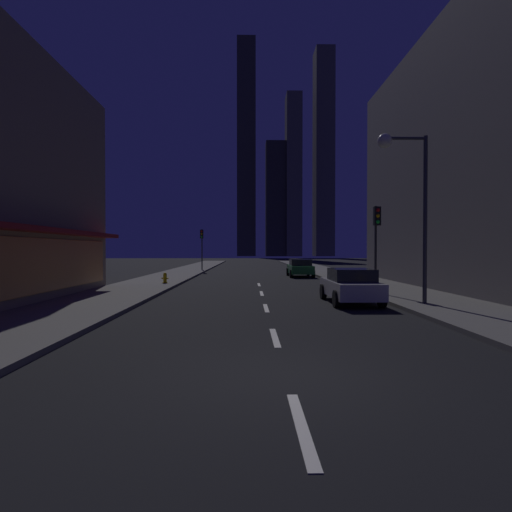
{
  "coord_description": "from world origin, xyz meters",
  "views": [
    {
      "loc": [
        -0.67,
        -7.11,
        2.24
      ],
      "look_at": [
        0.0,
        29.23,
        1.67
      ],
      "focal_mm": 28.63,
      "sensor_mm": 36.0,
      "label": 1
    }
  ],
  "objects": [
    {
      "name": "ground_plane",
      "position": [
        0.0,
        32.0,
        -0.05
      ],
      "size": [
        78.0,
        136.0,
        0.1
      ],
      "primitive_type": "cube",
      "color": "black"
    },
    {
      "name": "street_lamp_right",
      "position": [
        5.38,
        8.62,
        5.07
      ],
      "size": [
        1.96,
        0.56,
        6.58
      ],
      "color": "#38383D",
      "rests_on": "sidewalk_right"
    },
    {
      "name": "fire_hydrant_far_left",
      "position": [
        -5.9,
        18.48,
        0.45
      ],
      "size": [
        0.42,
        0.3,
        0.65
      ],
      "color": "gold",
      "rests_on": "sidewalk_left"
    },
    {
      "name": "traffic_light_near_right",
      "position": [
        5.5,
        12.41,
        3.19
      ],
      "size": [
        0.32,
        0.48,
        4.2
      ],
      "color": "#2D2D2D",
      "rests_on": "sidewalk_right"
    },
    {
      "name": "car_parked_near",
      "position": [
        3.6,
        9.84,
        0.74
      ],
      "size": [
        1.98,
        4.24,
        1.45
      ],
      "color": "silver",
      "rests_on": "ground"
    },
    {
      "name": "skyscraper_distant_mid",
      "position": [
        9.41,
        133.35,
        19.55
      ],
      "size": [
        8.27,
        6.49,
        39.09
      ],
      "primitive_type": "cube",
      "color": "#322F25",
      "rests_on": "ground"
    },
    {
      "name": "sidewalk_right",
      "position": [
        7.0,
        32.0,
        0.07
      ],
      "size": [
        4.0,
        76.0,
        0.15
      ],
      "primitive_type": "cube",
      "color": "#605E59",
      "rests_on": "ground"
    },
    {
      "name": "lane_marking_center",
      "position": [
        0.0,
        8.4,
        0.01
      ],
      "size": [
        0.16,
        23.0,
        0.01
      ],
      "color": "silver",
      "rests_on": "ground"
    },
    {
      "name": "skyscraper_distant_tall",
      "position": [
        -1.43,
        137.84,
        38.22
      ],
      "size": [
        6.51,
        6.38,
        76.43
      ],
      "primitive_type": "cube",
      "color": "#3E3B2E",
      "rests_on": "ground"
    },
    {
      "name": "skyscraper_distant_short",
      "position": [
        14.77,
        133.25,
        27.64
      ],
      "size": [
        5.2,
        8.36,
        55.29
      ],
      "primitive_type": "cube",
      "color": "#5E5A47",
      "rests_on": "ground"
    },
    {
      "name": "sidewalk_left",
      "position": [
        -7.0,
        32.0,
        0.07
      ],
      "size": [
        4.0,
        76.0,
        0.15
      ],
      "primitive_type": "cube",
      "color": "#605E59",
      "rests_on": "ground"
    },
    {
      "name": "traffic_light_far_left",
      "position": [
        -5.5,
        35.15,
        3.19
      ],
      "size": [
        0.32,
        0.48,
        4.2
      ],
      "color": "#2D2D2D",
      "rests_on": "sidewalk_left"
    },
    {
      "name": "skyscraper_distant_slender",
      "position": [
        25.87,
        136.9,
        36.22
      ],
      "size": [
        6.52,
        8.6,
        72.45
      ],
      "primitive_type": "cube",
      "color": "#5D5946",
      "rests_on": "ground"
    },
    {
      "name": "car_parked_far",
      "position": [
        3.6,
        26.49,
        0.74
      ],
      "size": [
        1.98,
        4.24,
        1.45
      ],
      "color": "#1E722D",
      "rests_on": "ground"
    }
  ]
}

